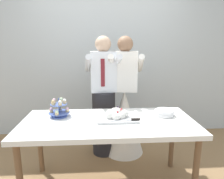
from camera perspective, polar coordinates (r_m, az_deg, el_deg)
The scene contains 7 objects.
rear_wall at distance 3.43m, azimuth -2.22°, elevation 11.11°, with size 5.20×0.10×2.90m, color silver.
dessert_table at distance 2.14m, azimuth -1.04°, elevation -10.75°, with size 1.80×0.80×0.78m.
cupcake_stand at distance 2.28m, azimuth -14.83°, elevation -5.30°, with size 0.23×0.23×0.21m.
main_cake_tray at distance 2.15m, azimuth 1.36°, elevation -7.32°, with size 0.44×0.31×0.13m.
plate_stack at distance 2.32m, azimuth 14.66°, elevation -6.37°, with size 0.21×0.21×0.07m.
person_groom at distance 2.80m, azimuth -2.40°, elevation -3.94°, with size 0.50×0.52×1.66m.
person_bride at distance 2.88m, azimuth 3.50°, elevation -6.91°, with size 0.56×0.56×1.66m.
Camera 1 is at (-0.08, -1.96, 1.56)m, focal length 32.16 mm.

